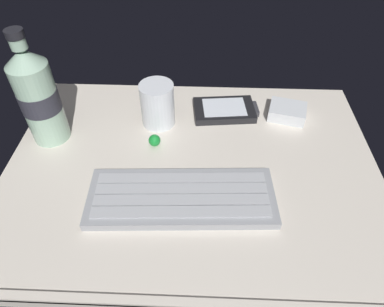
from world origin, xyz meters
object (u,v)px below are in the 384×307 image
keyboard (181,197)px  handheld_device (225,110)px  charger_block (287,112)px  trackball_mouse (155,140)px  water_bottle (38,96)px  juice_cup (158,106)px

keyboard → handheld_device: 23.61cm
charger_block → trackball_mouse: bearing=-159.9°
water_bottle → handheld_device: bearing=14.2°
keyboard → handheld_device: size_ratio=2.21×
keyboard → trackball_mouse: (-5.66, 12.49, 0.29)cm
handheld_device → juice_cup: (-12.96, -3.40, 3.18)cm
charger_block → trackball_mouse: size_ratio=3.18×
charger_block → juice_cup: bearing=-173.8°
keyboard → charger_block: charger_block is taller
keyboard → handheld_device: (7.35, 22.44, -0.08)cm
keyboard → charger_block: 29.30cm
trackball_mouse → handheld_device: bearing=37.4°
keyboard → charger_block: (19.63, 21.76, 0.39)cm
juice_cup → trackball_mouse: 7.12cm
water_bottle → trackball_mouse: size_ratio=9.45×
keyboard → water_bottle: bearing=150.5°
juice_cup → water_bottle: bearing=-166.1°
handheld_device → charger_block: bearing=-3.2°
handheld_device → trackball_mouse: trackball_mouse is taller
water_bottle → trackball_mouse: 21.08cm
water_bottle → keyboard: bearing=-29.5°
handheld_device → juice_cup: bearing=-165.3°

